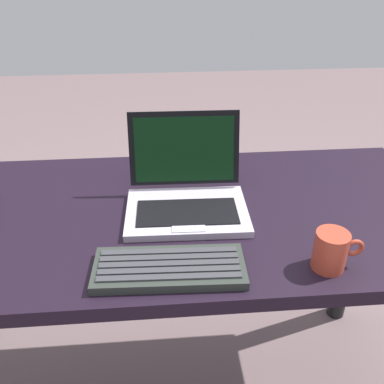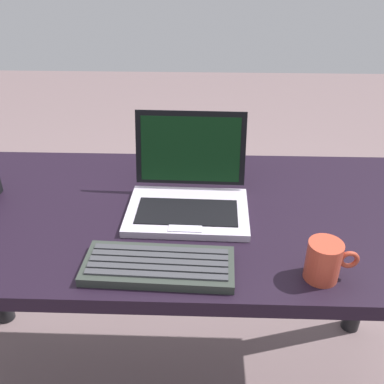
{
  "view_description": "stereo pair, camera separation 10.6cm",
  "coord_description": "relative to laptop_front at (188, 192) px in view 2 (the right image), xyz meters",
  "views": [
    {
      "loc": [
        0.0,
        -0.95,
        1.36
      ],
      "look_at": [
        0.08,
        -0.04,
        0.81
      ],
      "focal_mm": 40.01,
      "sensor_mm": 36.0,
      "label": 1
    },
    {
      "loc": [
        0.11,
        -0.95,
        1.36
      ],
      "look_at": [
        0.08,
        -0.04,
        0.81
      ],
      "focal_mm": 40.01,
      "sensor_mm": 36.0,
      "label": 2
    }
  ],
  "objects": [
    {
      "name": "ground_plane",
      "position": [
        -0.06,
        -0.01,
        -0.78
      ],
      "size": [
        8.0,
        8.0,
        0.0
      ],
      "primitive_type": "plane",
      "color": "#745E60"
    },
    {
      "name": "desk",
      "position": [
        -0.06,
        -0.01,
        -0.16
      ],
      "size": [
        1.54,
        0.67,
        0.73
      ],
      "color": "black",
      "rests_on": "ground"
    },
    {
      "name": "laptop_front",
      "position": [
        0.0,
        0.0,
        0.0
      ],
      "size": [
        0.32,
        0.28,
        0.23
      ],
      "color": "#BDB1C5",
      "rests_on": "desk"
    },
    {
      "name": "external_keyboard",
      "position": [
        -0.05,
        -0.25,
        -0.03
      ],
      "size": [
        0.33,
        0.15,
        0.03
      ],
      "color": "#2C322D",
      "rests_on": "desk"
    },
    {
      "name": "coffee_mug",
      "position": [
        0.29,
        -0.27,
        -0.0
      ],
      "size": [
        0.11,
        0.07,
        0.09
      ],
      "color": "#B03F2B",
      "rests_on": "desk"
    }
  ]
}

